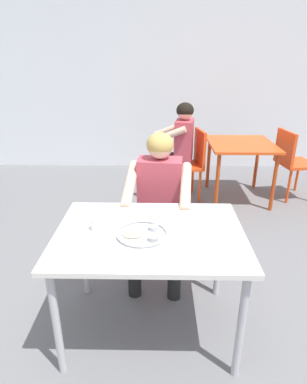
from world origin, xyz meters
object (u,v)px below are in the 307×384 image
(table_background_red, at_px, (241,150))
(patron_background, at_px, (176,143))
(table_foreground, at_px, (150,243))
(thali_tray, at_px, (142,234))
(chair_red_right, at_px, (291,159))
(chair_foreground, at_px, (160,209))
(diner_foreground, at_px, (159,196))
(drinking_cup, at_px, (97,223))
(chair_red_left, at_px, (191,160))

(table_background_red, xyz_separation_m, patron_background, (-0.79, 0.02, 0.09))
(table_foreground, distance_m, thali_tray, 0.11)
(table_background_red, height_order, patron_background, patron_background)
(chair_red_right, height_order, patron_background, patron_background)
(thali_tray, bearing_deg, chair_foreground, 82.96)
(chair_red_right, bearing_deg, chair_foreground, -139.68)
(table_foreground, distance_m, table_background_red, 2.43)
(table_background_red, xyz_separation_m, chair_red_right, (0.65, 0.03, -0.12))
(chair_foreground, distance_m, diner_foreground, 0.31)
(chair_foreground, distance_m, chair_red_right, 2.14)
(table_foreground, bearing_deg, diner_foreground, 85.35)
(patron_background, bearing_deg, drinking_cup, -104.68)
(chair_foreground, relative_size, chair_red_left, 0.95)
(drinking_cup, bearing_deg, diner_foreground, 58.80)
(chair_foreground, height_order, chair_red_right, chair_red_right)
(table_foreground, xyz_separation_m, chair_red_right, (1.70, 2.22, -0.15))
(table_background_red, bearing_deg, patron_background, 178.81)
(table_background_red, height_order, chair_red_left, chair_red_left)
(chair_red_right, xyz_separation_m, patron_background, (-1.44, -0.02, 0.20))
(chair_red_right, relative_size, patron_background, 0.72)
(chair_foreground, relative_size, table_background_red, 0.98)
(drinking_cup, relative_size, chair_foreground, 0.11)
(table_foreground, height_order, drinking_cup, drinking_cup)
(chair_red_left, bearing_deg, chair_foreground, -105.84)
(thali_tray, distance_m, chair_foreground, 0.93)
(chair_foreground, bearing_deg, patron_background, 81.90)
(table_foreground, relative_size, diner_foreground, 0.95)
(chair_red_left, relative_size, chair_red_right, 1.01)
(diner_foreground, relative_size, patron_background, 0.98)
(table_foreground, height_order, thali_tray, thali_tray)
(table_foreground, relative_size, chair_red_left, 1.28)
(table_background_red, xyz_separation_m, chair_red_left, (-0.60, -0.00, -0.13))
(drinking_cup, bearing_deg, chair_red_left, 70.67)
(table_foreground, xyz_separation_m, chair_red_left, (0.45, 2.19, -0.16))
(chair_red_left, height_order, patron_background, patron_background)
(chair_red_right, bearing_deg, diner_foreground, -135.73)
(diner_foreground, height_order, patron_background, patron_background)
(thali_tray, xyz_separation_m, chair_red_right, (1.74, 2.27, -0.24))
(thali_tray, distance_m, patron_background, 2.27)
(patron_background, bearing_deg, chair_red_left, -5.56)
(thali_tray, height_order, chair_foreground, chair_foreground)
(table_background_red, relative_size, chair_red_left, 0.97)
(drinking_cup, height_order, chair_foreground, chair_foreground)
(chair_red_right, bearing_deg, chair_red_left, -178.38)
(chair_foreground, xyz_separation_m, chair_red_left, (0.38, 1.35, 0.02))
(table_foreground, height_order, chair_foreground, chair_foreground)
(thali_tray, distance_m, chair_red_right, 2.87)
(drinking_cup, bearing_deg, chair_red_right, 47.65)
(table_foreground, xyz_separation_m, drinking_cup, (-0.31, 0.02, 0.12))
(table_foreground, bearing_deg, chair_red_right, 52.62)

